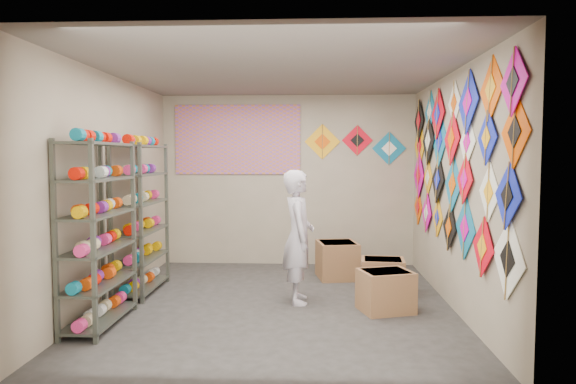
# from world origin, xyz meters

# --- Properties ---
(ground) EXTENTS (4.50, 4.50, 0.00)m
(ground) POSITION_xyz_m (0.00, 0.00, 0.00)
(ground) COLOR #2D2A27
(room_walls) EXTENTS (4.50, 4.50, 4.50)m
(room_walls) POSITION_xyz_m (0.00, 0.00, 1.64)
(room_walls) COLOR tan
(room_walls) RESTS_ON ground
(shelf_rack_front) EXTENTS (0.40, 1.10, 1.90)m
(shelf_rack_front) POSITION_xyz_m (-1.78, -0.85, 0.95)
(shelf_rack_front) COLOR #4C5147
(shelf_rack_front) RESTS_ON ground
(shelf_rack_back) EXTENTS (0.40, 1.10, 1.90)m
(shelf_rack_back) POSITION_xyz_m (-1.78, 0.45, 0.95)
(shelf_rack_back) COLOR #4C5147
(shelf_rack_back) RESTS_ON ground
(string_spools) EXTENTS (0.12, 2.36, 0.12)m
(string_spools) POSITION_xyz_m (-1.78, -0.20, 1.05)
(string_spools) COLOR #FF3080
(string_spools) RESTS_ON ground
(kite_wall_display) EXTENTS (0.06, 4.27, 2.08)m
(kite_wall_display) POSITION_xyz_m (1.98, 0.06, 1.67)
(kite_wall_display) COLOR white
(kite_wall_display) RESTS_ON room_walls
(back_wall_kites) EXTENTS (1.60, 0.02, 0.66)m
(back_wall_kites) POSITION_xyz_m (1.06, 2.24, 1.93)
(back_wall_kites) COLOR #FFAD12
(back_wall_kites) RESTS_ON room_walls
(poster) EXTENTS (2.00, 0.01, 1.10)m
(poster) POSITION_xyz_m (-0.80, 2.23, 2.00)
(poster) COLOR purple
(poster) RESTS_ON room_walls
(shopkeeper) EXTENTS (0.65, 0.49, 1.57)m
(shopkeeper) POSITION_xyz_m (0.23, 0.08, 0.79)
(shopkeeper) COLOR beige
(shopkeeper) RESTS_ON ground
(carton_a) EXTENTS (0.66, 0.60, 0.46)m
(carton_a) POSITION_xyz_m (1.22, -0.23, 0.23)
(carton_a) COLOR #956A41
(carton_a) RESTS_ON ground
(carton_b) EXTENTS (0.57, 0.49, 0.44)m
(carton_b) POSITION_xyz_m (1.29, 0.53, 0.22)
(carton_b) COLOR #956A41
(carton_b) RESTS_ON ground
(carton_c) EXTENTS (0.63, 0.67, 0.52)m
(carton_c) POSITION_xyz_m (0.75, 1.33, 0.26)
(carton_c) COLOR #956A41
(carton_c) RESTS_ON ground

